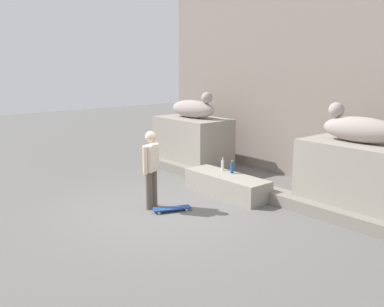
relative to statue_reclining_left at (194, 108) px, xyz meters
The scene contains 12 objects.
ground_plane 4.33m from the statue_reclining_left, 49.37° to the right, with size 40.00×40.00×0.00m, color #605E5B.
facade_wall 3.29m from the statue_reclining_left, 32.61° to the left, with size 9.93×0.60×6.00m, color gray.
pedestal_left 1.03m from the statue_reclining_left, behind, with size 2.21×1.35×1.49m, color gray.
pedestal_right 5.28m from the statue_reclining_left, ahead, with size 2.21×1.35×1.49m, color gray.
statue_reclining_left is the anchor object (origin of this frame).
statue_reclining_right 5.15m from the statue_reclining_left, ahead, with size 1.63×0.65×0.78m.
ledge_block 3.21m from the statue_reclining_left, 24.29° to the right, with size 2.21×0.73×0.48m, color gray.
skater 3.88m from the statue_reclining_left, 54.08° to the right, with size 0.33×0.50×1.67m.
skateboard 4.29m from the statue_reclining_left, 46.97° to the right, with size 0.48×0.82×0.08m.
bottle_blue 2.96m from the statue_reclining_left, 20.62° to the right, with size 0.08×0.08×0.31m.
bottle_clear 2.68m from the statue_reclining_left, 23.38° to the right, with size 0.07×0.07×0.32m.
stair_step 3.13m from the statue_reclining_left, 15.18° to the right, with size 7.43×0.50×0.26m, color gray.
Camera 1 is at (6.83, -4.98, 3.04)m, focal length 39.50 mm.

